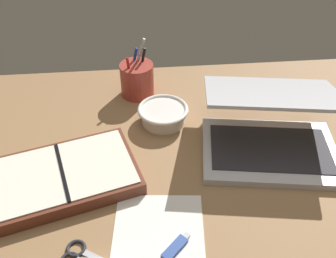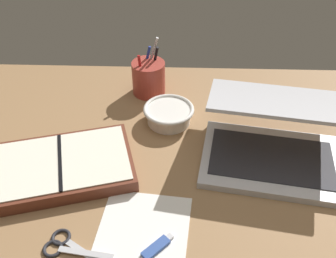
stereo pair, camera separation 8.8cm
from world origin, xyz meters
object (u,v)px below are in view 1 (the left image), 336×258
at_px(bowl, 163,114).
at_px(scissors, 81,257).
at_px(pen_cup, 137,79).
at_px(laptop, 271,131).
at_px(planner, 63,176).

bearing_deg(bowl, scissors, -115.39).
bearing_deg(pen_cup, laptop, -40.12).
xyz_separation_m(laptop, bowl, (-0.25, 0.12, -0.02)).
relative_size(laptop, planner, 1.00).
xyz_separation_m(laptop, planner, (-0.49, -0.07, -0.03)).
relative_size(planner, scissors, 2.66).
xyz_separation_m(laptop, scissors, (-0.44, -0.27, -0.05)).
bearing_deg(planner, laptop, -7.48).
height_order(laptop, pen_cup, pen_cup).
relative_size(laptop, pen_cup, 2.20).
distance_m(bowl, pen_cup, 0.16).
bearing_deg(laptop, planner, -162.53).
relative_size(pen_cup, scissors, 1.20).
bearing_deg(scissors, laptop, 51.33).
distance_m(laptop, planner, 0.50).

